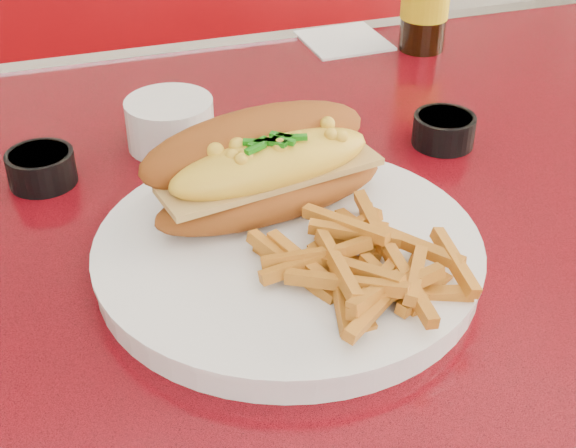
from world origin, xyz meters
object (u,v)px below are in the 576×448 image
object	(u,v)px
diner_table	(354,325)
sauce_cup_right	(444,129)
fork	(347,200)
gravy_ramekin	(170,122)
booth_bench_far	(198,195)
sauce_cup_left	(41,166)
mac_hoagie	(266,167)
dinner_plate	(288,252)

from	to	relation	value
diner_table	sauce_cup_right	world-z (taller)	sauce_cup_right
fork	sauce_cup_right	bearing A→B (deg)	-65.12
gravy_ramekin	sauce_cup_right	xyz separation A→B (m)	(0.26, -0.08, -0.01)
fork	sauce_cup_right	world-z (taller)	sauce_cup_right
diner_table	booth_bench_far	xyz separation A→B (m)	(0.00, 0.81, -0.32)
fork	sauce_cup_left	size ratio (longest dim) A/B	1.99
sauce_cup_right	mac_hoagie	bearing A→B (deg)	-157.66
dinner_plate	gravy_ramekin	xyz separation A→B (m)	(-0.05, 0.23, 0.01)
fork	diner_table	bearing A→B (deg)	-49.25
booth_bench_far	sauce_cup_right	world-z (taller)	booth_bench_far
dinner_plate	sauce_cup_right	size ratio (longest dim) A/B	4.78
booth_bench_far	fork	xyz separation A→B (m)	(-0.03, -0.85, 0.50)
gravy_ramekin	sauce_cup_left	distance (m)	0.13
mac_hoagie	gravy_ramekin	bearing A→B (deg)	95.30
diner_table	gravy_ramekin	bearing A→B (deg)	135.14
gravy_ramekin	sauce_cup_left	xyz separation A→B (m)	(-0.13, -0.04, -0.01)
booth_bench_far	mac_hoagie	size ratio (longest dim) A/B	5.43
diner_table	mac_hoagie	distance (m)	0.24
mac_hoagie	fork	distance (m)	0.08
dinner_plate	sauce_cup_left	world-z (taller)	sauce_cup_left
fork	sauce_cup_right	size ratio (longest dim) A/B	2.02
mac_hoagie	sauce_cup_right	bearing A→B (deg)	12.07
sauce_cup_right	dinner_plate	bearing A→B (deg)	-145.78
booth_bench_far	fork	world-z (taller)	booth_bench_far
booth_bench_far	dinner_plate	bearing A→B (deg)	-96.38
booth_bench_far	gravy_ramekin	xyz separation A→B (m)	(-0.15, -0.66, 0.51)
mac_hoagie	sauce_cup_left	distance (m)	0.23
fork	sauce_cup_left	distance (m)	0.29
diner_table	sauce_cup_left	world-z (taller)	sauce_cup_left
booth_bench_far	fork	distance (m)	0.99
diner_table	mac_hoagie	xyz separation A→B (m)	(-0.10, -0.03, 0.22)
diner_table	gravy_ramekin	distance (m)	0.28
gravy_ramekin	sauce_cup_left	size ratio (longest dim) A/B	1.39
dinner_plate	gravy_ramekin	distance (m)	0.24
mac_hoagie	fork	bearing A→B (deg)	-21.32
diner_table	dinner_plate	world-z (taller)	dinner_plate
mac_hoagie	fork	xyz separation A→B (m)	(0.07, -0.01, -0.04)
mac_hoagie	sauce_cup_left	bearing A→B (deg)	132.05
booth_bench_far	sauce_cup_right	xyz separation A→B (m)	(0.11, -0.75, 0.50)
diner_table	booth_bench_far	distance (m)	0.87
dinner_plate	sauce_cup_left	distance (m)	0.26
sauce_cup_right	diner_table	bearing A→B (deg)	-151.07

